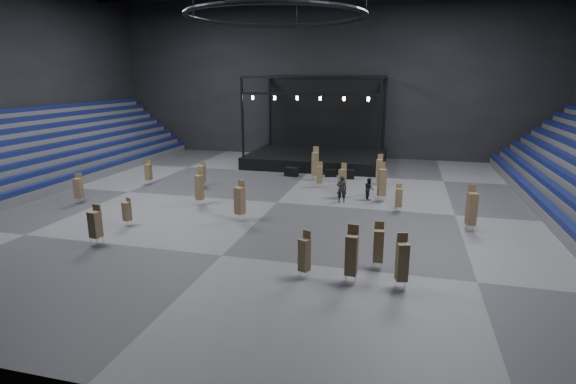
% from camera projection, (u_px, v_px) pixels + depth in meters
% --- Properties ---
extents(floor, '(50.00, 50.00, 0.00)m').
position_uv_depth(floor, '(277.00, 203.00, 33.31)').
color(floor, '#505053').
rests_on(floor, ground).
extents(wall_back, '(50.00, 0.20, 18.00)m').
position_uv_depth(wall_back, '(327.00, 77.00, 50.73)').
color(wall_back, black).
rests_on(wall_back, ground).
extents(wall_front, '(50.00, 0.20, 18.00)m').
position_uv_depth(wall_front, '(47.00, 80.00, 11.38)').
color(wall_front, black).
rests_on(wall_front, ground).
extents(bleachers_left, '(7.20, 40.00, 6.40)m').
position_uv_depth(bleachers_left, '(20.00, 165.00, 38.47)').
color(bleachers_left, '#4C4C4F').
rests_on(bleachers_left, floor).
extents(stage, '(14.00, 10.00, 9.20)m').
position_uv_depth(stage, '(318.00, 150.00, 48.15)').
color(stage, black).
rests_on(stage, floor).
extents(truss_ring, '(12.30, 12.30, 5.15)m').
position_uv_depth(truss_ring, '(276.00, 16.00, 30.05)').
color(truss_ring, black).
rests_on(truss_ring, ceiling).
extents(flight_case_left, '(1.35, 0.86, 0.83)m').
position_uv_depth(flight_case_left, '(291.00, 172.00, 41.99)').
color(flight_case_left, black).
rests_on(flight_case_left, floor).
extents(flight_case_mid, '(1.16, 0.82, 0.70)m').
position_uv_depth(flight_case_mid, '(331.00, 173.00, 41.81)').
color(flight_case_mid, black).
rests_on(flight_case_mid, floor).
extents(flight_case_right, '(1.31, 0.74, 0.84)m').
position_uv_depth(flight_case_right, '(347.00, 174.00, 40.94)').
color(flight_case_right, black).
rests_on(flight_case_right, floor).
extents(chair_stack_0, '(0.58, 0.58, 2.28)m').
position_uv_depth(chair_stack_0, '(304.00, 254.00, 20.62)').
color(chair_stack_0, silver).
rests_on(chair_stack_0, floor).
extents(chair_stack_1, '(0.61, 0.61, 2.65)m').
position_uv_depth(chair_stack_1, '(342.00, 180.00, 34.47)').
color(chair_stack_1, silver).
rests_on(chair_stack_1, floor).
extents(chair_stack_2, '(0.57, 0.57, 2.64)m').
position_uv_depth(chair_stack_2, '(199.00, 187.00, 32.41)').
color(chair_stack_2, silver).
rests_on(chair_stack_2, floor).
extents(chair_stack_3, '(0.69, 0.69, 2.64)m').
position_uv_depth(chair_stack_3, '(240.00, 200.00, 28.88)').
color(chair_stack_3, silver).
rests_on(chair_stack_3, floor).
extents(chair_stack_4, '(0.48, 0.48, 2.08)m').
position_uv_depth(chair_stack_4, '(148.00, 172.00, 38.70)').
color(chair_stack_4, silver).
rests_on(chair_stack_4, floor).
extents(chair_stack_5, '(0.44, 0.44, 2.17)m').
position_uv_depth(chair_stack_5, '(320.00, 174.00, 37.57)').
color(chair_stack_5, silver).
rests_on(chair_stack_5, floor).
extents(chair_stack_6, '(0.54, 0.54, 2.65)m').
position_uv_depth(chair_stack_6, '(379.00, 169.00, 38.54)').
color(chair_stack_6, silver).
rests_on(chair_stack_6, floor).
extents(chair_stack_7, '(0.61, 0.61, 2.19)m').
position_uv_depth(chair_stack_7, '(202.00, 174.00, 37.58)').
color(chair_stack_7, silver).
rests_on(chair_stack_7, floor).
extents(chair_stack_8, '(0.55, 0.55, 2.73)m').
position_uv_depth(chair_stack_8, '(352.00, 254.00, 20.04)').
color(chair_stack_8, silver).
rests_on(chair_stack_8, floor).
extents(chair_stack_9, '(0.69, 0.69, 2.95)m').
position_uv_depth(chair_stack_9, '(382.00, 182.00, 33.32)').
color(chair_stack_9, silver).
rests_on(chair_stack_9, floor).
extents(chair_stack_10, '(0.56, 0.56, 1.80)m').
position_uv_depth(chair_stack_10, '(127.00, 211.00, 27.91)').
color(chair_stack_10, silver).
rests_on(chair_stack_10, floor).
extents(chair_stack_11, '(0.64, 0.64, 2.88)m').
position_uv_depth(chair_stack_11, '(472.00, 208.00, 26.77)').
color(chair_stack_11, silver).
rests_on(chair_stack_11, floor).
extents(chair_stack_12, '(0.49, 0.49, 1.94)m').
position_uv_depth(chair_stack_12, '(399.00, 197.00, 30.88)').
color(chair_stack_12, silver).
rests_on(chair_stack_12, floor).
extents(chair_stack_13, '(0.60, 0.60, 2.24)m').
position_uv_depth(chair_stack_13, '(78.00, 188.00, 32.80)').
color(chair_stack_13, silver).
rests_on(chair_stack_13, floor).
extents(chair_stack_14, '(0.51, 0.51, 2.37)m').
position_uv_depth(chair_stack_14, '(378.00, 245.00, 21.57)').
color(chair_stack_14, silver).
rests_on(chair_stack_14, floor).
extents(chair_stack_15, '(0.61, 0.61, 2.28)m').
position_uv_depth(chair_stack_15, '(95.00, 224.00, 24.70)').
color(chair_stack_15, silver).
rests_on(chair_stack_15, floor).
extents(chair_stack_16, '(0.60, 0.60, 2.54)m').
position_uv_depth(chair_stack_16, '(402.00, 261.00, 19.52)').
color(chair_stack_16, silver).
rests_on(chair_stack_16, floor).
extents(chair_stack_17, '(0.58, 0.58, 3.04)m').
position_uv_depth(chair_stack_17, '(315.00, 163.00, 40.12)').
color(chair_stack_17, silver).
rests_on(chair_stack_17, floor).
extents(man_center, '(0.79, 0.56, 2.02)m').
position_uv_depth(man_center, '(342.00, 189.00, 33.14)').
color(man_center, black).
rests_on(man_center, floor).
extents(crew_member, '(0.90, 1.00, 1.68)m').
position_uv_depth(crew_member, '(369.00, 189.00, 33.95)').
color(crew_member, black).
rests_on(crew_member, floor).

